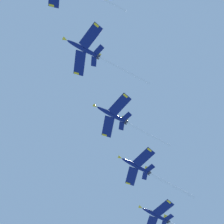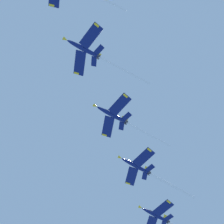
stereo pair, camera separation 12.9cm
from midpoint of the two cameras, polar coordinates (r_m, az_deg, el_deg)
jet_second at (r=116.92m, az=-3.33°, el=9.61°), size 23.74×25.05×10.05m
jet_third at (r=124.45m, az=1.04°, el=-0.99°), size 22.88×24.16×9.50m
jet_fourth at (r=133.84m, az=5.86°, el=-9.78°), size 23.85×25.18×10.34m
jet_fifth at (r=148.33m, az=8.69°, el=-17.10°), size 22.69×23.69×9.54m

